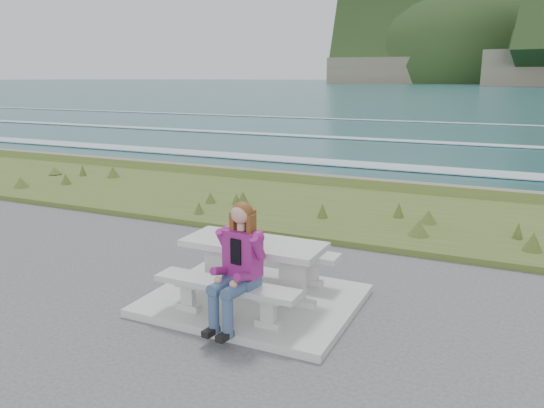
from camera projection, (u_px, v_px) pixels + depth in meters
name	position (u px, v px, depth m)	size (l,w,h in m)	color
concrete_slab	(254.00, 300.00, 6.88)	(2.60, 2.10, 0.10)	#ABABA6
picnic_table	(254.00, 254.00, 6.73)	(1.80, 0.75, 0.75)	#ABABA6
bench_landward	(226.00, 290.00, 6.17)	(1.80, 0.35, 0.45)	#ABABA6
bench_seaward	(276.00, 255.00, 7.41)	(1.80, 0.35, 0.45)	#ABABA6
grass_verge	(360.00, 215.00, 11.30)	(160.00, 4.50, 0.22)	#415821
shore_drop	(391.00, 190.00, 13.85)	(160.00, 0.80, 2.20)	#68604E
ocean	(459.00, 162.00, 29.41)	(1600.00, 1600.00, 0.09)	#1C4B51
seated_woman	(235.00, 283.00, 5.94)	(0.50, 0.76, 1.43)	navy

